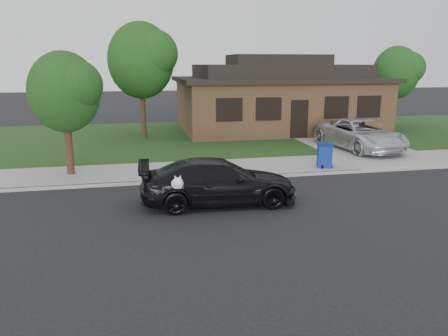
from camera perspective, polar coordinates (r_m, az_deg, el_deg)
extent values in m
plane|color=black|center=(13.62, 10.72, -4.89)|extent=(120.00, 120.00, 0.00)
cube|color=gray|center=(18.14, 4.75, 0.12)|extent=(60.00, 3.00, 0.12)
cube|color=gray|center=(16.75, 6.20, -1.04)|extent=(60.00, 0.12, 0.12)
cube|color=#193814|center=(25.76, -0.29, 4.16)|extent=(60.00, 13.00, 0.13)
cube|color=gray|center=(24.89, 14.82, 3.40)|extent=(4.50, 13.00, 0.14)
imported|color=black|center=(13.42, -0.75, -1.81)|extent=(4.87, 2.11, 1.40)
ellipsoid|color=white|center=(12.33, -6.11, -2.04)|extent=(0.34, 0.40, 0.30)
sphere|color=white|center=(12.08, -6.01, -1.87)|extent=(0.26, 0.26, 0.26)
cube|color=white|center=(11.97, -5.94, -2.24)|extent=(0.09, 0.12, 0.08)
sphere|color=black|center=(11.92, -5.91, -2.31)|extent=(0.04, 0.04, 0.04)
cone|color=white|center=(12.09, -6.36, -1.21)|extent=(0.11, 0.11, 0.14)
cone|color=white|center=(12.10, -5.74, -1.18)|extent=(0.11, 0.11, 0.14)
imported|color=silver|center=(22.38, 17.33, 4.23)|extent=(3.02, 5.51, 1.46)
cube|color=navy|center=(18.21, 13.00, 1.51)|extent=(0.69, 0.69, 0.90)
cube|color=#061750|center=(18.11, 13.08, 3.06)|extent=(0.75, 0.75, 0.10)
cylinder|color=black|center=(17.96, 12.71, 0.13)|extent=(0.09, 0.15, 0.14)
cylinder|color=black|center=(18.13, 13.87, 0.19)|extent=(0.09, 0.15, 0.14)
cube|color=#422B1C|center=(28.51, 6.88, 8.14)|extent=(12.00, 8.00, 3.00)
cube|color=black|center=(28.41, 6.97, 11.41)|extent=(12.60, 8.60, 0.25)
cube|color=black|center=(28.40, 7.00, 12.46)|extent=(10.00, 6.50, 0.80)
cube|color=black|center=(28.40, 7.04, 13.88)|extent=(6.00, 3.50, 0.60)
cube|color=black|center=(24.79, 9.82, 6.32)|extent=(1.00, 0.06, 2.10)
cube|color=black|center=(23.56, 0.70, 7.62)|extent=(1.30, 0.05, 1.10)
cube|color=black|center=(24.13, 5.85, 7.69)|extent=(1.30, 0.05, 1.10)
cube|color=black|center=(25.62, 14.49, 7.67)|extent=(1.30, 0.05, 1.10)
cube|color=black|center=(26.56, 18.41, 7.60)|extent=(1.30, 0.05, 1.10)
cylinder|color=#332114|center=(25.08, -10.49, 6.69)|extent=(0.28, 0.28, 2.48)
ellipsoid|color=#143811|center=(24.92, -10.79, 13.64)|extent=(3.60, 3.60, 4.14)
sphere|color=#26591E|center=(24.41, -9.06, 14.56)|extent=(2.52, 2.52, 2.52)
cylinder|color=#332114|center=(31.59, 21.15, 6.96)|extent=(0.28, 0.28, 2.03)
ellipsoid|color=#143811|center=(31.45, 21.54, 11.51)|extent=(3.00, 3.00, 3.45)
sphere|color=#26591E|center=(31.40, 22.98, 11.93)|extent=(2.10, 2.10, 2.10)
cylinder|color=#332114|center=(17.58, -19.55, 2.16)|extent=(0.28, 0.28, 1.80)
ellipsoid|color=#143811|center=(17.31, -20.13, 9.31)|extent=(2.60, 2.60, 2.99)
sphere|color=#26591E|center=(16.85, -18.61, 10.22)|extent=(1.82, 1.82, 1.82)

